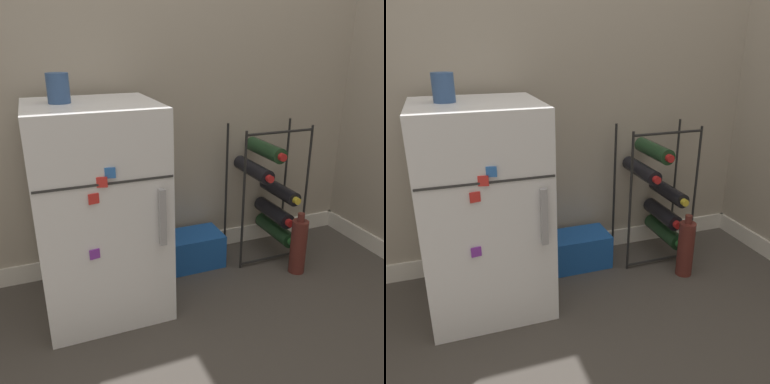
{
  "view_description": "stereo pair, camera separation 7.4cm",
  "coord_description": "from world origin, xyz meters",
  "views": [
    {
      "loc": [
        -0.72,
        -1.19,
        1.07
      ],
      "look_at": [
        -0.1,
        0.4,
        0.43
      ],
      "focal_mm": 38.0,
      "sensor_mm": 36.0,
      "label": 1
    },
    {
      "loc": [
        -0.65,
        -1.21,
        1.07
      ],
      "look_at": [
        -0.1,
        0.4,
        0.43
      ],
      "focal_mm": 38.0,
      "sensor_mm": 36.0,
      "label": 2
    }
  ],
  "objects": [
    {
      "name": "ground_plane",
      "position": [
        0.0,
        0.0,
        0.0
      ],
      "size": [
        14.0,
        14.0,
        0.0
      ],
      "primitive_type": "plane",
      "color": "#423D38"
    },
    {
      "name": "mini_fridge",
      "position": [
        -0.52,
        0.34,
        0.43
      ],
      "size": [
        0.48,
        0.49,
        0.86
      ],
      "color": "white",
      "rests_on": "ground_plane"
    },
    {
      "name": "wine_rack",
      "position": [
        0.35,
        0.46,
        0.34
      ],
      "size": [
        0.36,
        0.31,
        0.69
      ],
      "color": "black",
      "rests_on": "ground_plane"
    },
    {
      "name": "soda_box",
      "position": [
        -0.06,
        0.49,
        0.08
      ],
      "size": [
        0.3,
        0.19,
        0.17
      ],
      "color": "#194C9E",
      "rests_on": "ground_plane"
    },
    {
      "name": "fridge_top_cup",
      "position": [
        -0.62,
        0.36,
        0.91
      ],
      "size": [
        0.08,
        0.08,
        0.11
      ],
      "color": "#335184",
      "rests_on": "mini_fridge"
    },
    {
      "name": "loose_bottle_floor",
      "position": [
        0.39,
        0.24,
        0.14
      ],
      "size": [
        0.08,
        0.08,
        0.31
      ],
      "color": "#56231E",
      "rests_on": "ground_plane"
    }
  ]
}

